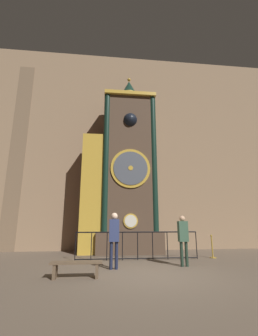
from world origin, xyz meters
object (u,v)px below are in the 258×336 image
at_px(visitor_near, 114,234).
at_px(visitor_far, 183,235).
at_px(clock_tower, 123,172).
at_px(visitor_bench, 76,266).
at_px(stanchion_post, 212,250).

xyz_separation_m(visitor_near, visitor_far, (2.53, 0.22, -0.06)).
xyz_separation_m(clock_tower, visitor_bench, (-1.69, -4.99, -3.89)).
bearing_deg(clock_tower, visitor_near, -98.70).
xyz_separation_m(clock_tower, visitor_far, (1.93, -3.66, -3.15)).
distance_m(clock_tower, visitor_far, 5.20).
relative_size(clock_tower, visitor_near, 5.46).
distance_m(visitor_far, stanchion_post, 2.69).
xyz_separation_m(clock_tower, visitor_near, (-0.59, -3.88, -3.09)).
relative_size(visitor_near, stanchion_post, 1.88).
bearing_deg(visitor_near, clock_tower, 81.64).
bearing_deg(visitor_near, visitor_far, 5.44).
bearing_deg(visitor_near, visitor_bench, -134.54).
bearing_deg(clock_tower, stanchion_post, -26.47).
xyz_separation_m(visitor_near, stanchion_post, (4.43, 1.97, -0.81)).
bearing_deg(clock_tower, visitor_bench, -108.76).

